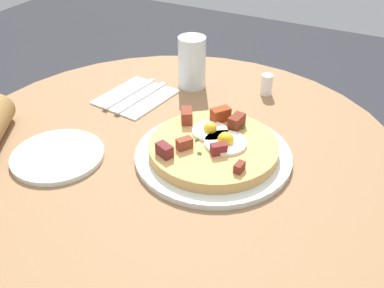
# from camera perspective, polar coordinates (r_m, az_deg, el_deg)

# --- Properties ---
(dining_table) EXTENTS (0.93, 0.93, 0.75)m
(dining_table) POSITION_cam_1_polar(r_m,az_deg,el_deg) (1.00, -2.39, -8.85)
(dining_table) COLOR olive
(dining_table) RESTS_ON ground_plane
(pizza_plate) EXTENTS (0.30, 0.30, 0.01)m
(pizza_plate) POSITION_cam_1_polar(r_m,az_deg,el_deg) (0.85, 2.76, -1.44)
(pizza_plate) COLOR silver
(pizza_plate) RESTS_ON dining_table
(breakfast_pizza) EXTENTS (0.25, 0.25, 0.05)m
(breakfast_pizza) POSITION_cam_1_polar(r_m,az_deg,el_deg) (0.85, 2.79, -0.22)
(breakfast_pizza) COLOR tan
(breakfast_pizza) RESTS_ON pizza_plate
(bread_plate) EXTENTS (0.18, 0.18, 0.01)m
(bread_plate) POSITION_cam_1_polar(r_m,az_deg,el_deg) (0.89, -16.98, -1.47)
(bread_plate) COLOR silver
(bread_plate) RESTS_ON dining_table
(napkin) EXTENTS (0.19, 0.16, 0.00)m
(napkin) POSITION_cam_1_polar(r_m,az_deg,el_deg) (1.07, -7.28, 6.07)
(napkin) COLOR white
(napkin) RESTS_ON dining_table
(fork) EXTENTS (0.18, 0.03, 0.00)m
(fork) POSITION_cam_1_polar(r_m,az_deg,el_deg) (1.08, -8.03, 6.53)
(fork) COLOR silver
(fork) RESTS_ON napkin
(knife) EXTENTS (0.18, 0.03, 0.00)m
(knife) POSITION_cam_1_polar(r_m,az_deg,el_deg) (1.06, -6.56, 6.03)
(knife) COLOR silver
(knife) RESTS_ON napkin
(water_glass) EXTENTS (0.07, 0.07, 0.13)m
(water_glass) POSITION_cam_1_polar(r_m,az_deg,el_deg) (1.09, -0.01, 10.52)
(water_glass) COLOR silver
(water_glass) RESTS_ON dining_table
(salt_shaker) EXTENTS (0.03, 0.03, 0.05)m
(salt_shaker) POSITION_cam_1_polar(r_m,az_deg,el_deg) (1.08, 9.63, 7.59)
(salt_shaker) COLOR white
(salt_shaker) RESTS_ON dining_table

